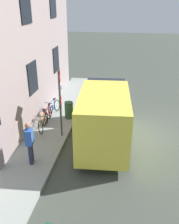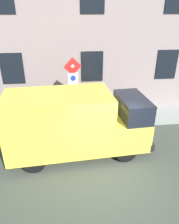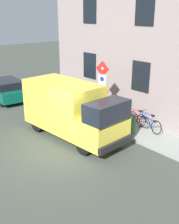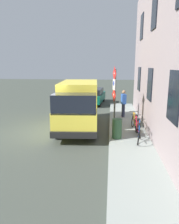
# 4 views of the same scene
# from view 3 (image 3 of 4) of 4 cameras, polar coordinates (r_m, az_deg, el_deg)

# --- Properties ---
(ground_plane) EXTENTS (80.00, 80.00, 0.00)m
(ground_plane) POSITION_cam_3_polar(r_m,az_deg,el_deg) (11.84, -6.69, -8.43)
(ground_plane) COLOR #3E453C
(sidewalk_slab) EXTENTS (1.86, 16.26, 0.14)m
(sidewalk_slab) POSITION_cam_3_polar(r_m,az_deg,el_deg) (14.31, 7.45, -3.00)
(sidewalk_slab) COLOR gray
(sidewalk_slab) RESTS_ON ground_plane
(building_facade) EXTENTS (0.75, 14.26, 7.93)m
(building_facade) POSITION_cam_3_polar(r_m,az_deg,el_deg) (14.29, 11.72, 12.93)
(building_facade) COLOR gray
(building_facade) RESTS_ON ground_plane
(sign_post_stacked) EXTENTS (0.20, 0.55, 3.11)m
(sign_post_stacked) POSITION_cam_3_polar(r_m,az_deg,el_deg) (13.84, 2.65, 5.44)
(sign_post_stacked) COLOR #474C47
(sign_post_stacked) RESTS_ON sidewalk_slab
(delivery_van) EXTENTS (2.37, 5.46, 2.50)m
(delivery_van) POSITION_cam_3_polar(r_m,az_deg,el_deg) (12.92, -3.71, 0.60)
(delivery_van) COLOR yellow
(delivery_van) RESTS_ON ground_plane
(parked_hatchback) EXTENTS (2.10, 4.14, 1.38)m
(parked_hatchback) POSITION_cam_3_polar(r_m,az_deg,el_deg) (19.43, -16.67, 4.51)
(parked_hatchback) COLOR #095140
(parked_hatchback) RESTS_ON ground_plane
(bicycle_blue) EXTENTS (0.48, 1.71, 0.89)m
(bicycle_blue) POSITION_cam_3_polar(r_m,az_deg,el_deg) (13.78, 11.94, -2.20)
(bicycle_blue) COLOR black
(bicycle_blue) RESTS_ON sidewalk_slab
(bicycle_red) EXTENTS (0.46, 1.71, 0.89)m
(bicycle_red) POSITION_cam_3_polar(r_m,az_deg,el_deg) (14.24, 9.44, -1.31)
(bicycle_red) COLOR black
(bicycle_red) RESTS_ON sidewalk_slab
(bicycle_orange) EXTENTS (0.46, 1.71, 0.89)m
(bicycle_orange) POSITION_cam_3_polar(r_m,az_deg,el_deg) (14.73, 7.11, -0.47)
(bicycle_orange) COLOR black
(bicycle_orange) RESTS_ON sidewalk_slab
(pedestrian) EXTENTS (0.33, 0.44, 1.72)m
(pedestrian) POSITION_cam_3_polar(r_m,az_deg,el_deg) (16.17, -1.14, 3.61)
(pedestrian) COLOR #262B47
(pedestrian) RESTS_ON sidewalk_slab
(litter_bin) EXTENTS (0.44, 0.44, 0.90)m
(litter_bin) POSITION_cam_3_polar(r_m,az_deg,el_deg) (13.20, 8.53, -2.62)
(litter_bin) COLOR #2D5133
(litter_bin) RESTS_ON sidewalk_slab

